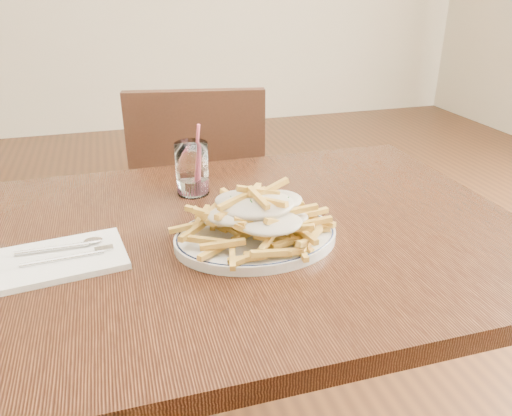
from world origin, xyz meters
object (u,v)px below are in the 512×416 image
object	(u,v)px
loaded_fries	(256,212)
water_glass	(192,172)
table	(225,265)
fries_plate	(256,237)
chair_far	(200,199)

from	to	relation	value
loaded_fries	water_glass	world-z (taller)	water_glass
water_glass	loaded_fries	bearing A→B (deg)	-74.78
table	loaded_fries	world-z (taller)	loaded_fries
loaded_fries	fries_plate	bearing A→B (deg)	116.57
fries_plate	chair_far	bearing A→B (deg)	88.10
table	loaded_fries	bearing A→B (deg)	-52.09
table	water_glass	distance (m)	0.24
fries_plate	water_glass	bearing A→B (deg)	105.22
fries_plate	loaded_fries	world-z (taller)	loaded_fries
chair_far	fries_plate	bearing A→B (deg)	-91.90
table	fries_plate	size ratio (longest dim) A/B	3.22
chair_far	loaded_fries	xyz separation A→B (m)	(-0.03, -0.76, 0.30)
chair_far	fries_plate	distance (m)	0.80
fries_plate	water_glass	distance (m)	0.28
chair_far	water_glass	distance (m)	0.59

